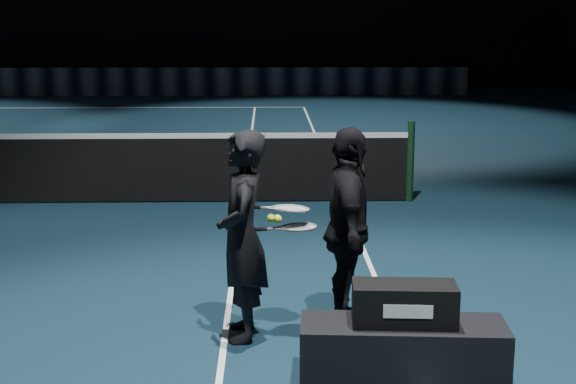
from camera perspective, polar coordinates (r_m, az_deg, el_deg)
name	(u,v)px	position (r m, az deg, el deg)	size (l,w,h in m)	color
net_post_right	(410,162)	(11.04, 8.69, 2.15)	(0.10, 0.10, 1.10)	black
sponsor_backdrop	(129,82)	(26.65, -11.22, 7.70)	(22.00, 0.15, 0.90)	black
player_bench	(403,352)	(5.68, 8.16, -11.20)	(1.41, 0.47, 0.42)	black
racket_bag	(404,304)	(5.55, 8.27, -7.86)	(0.70, 0.30, 0.28)	black
bag_signature	(408,312)	(5.41, 8.54, -8.42)	(0.33, 0.00, 0.09)	white
player_a	(242,236)	(6.18, -3.28, -3.16)	(0.60, 0.39, 1.64)	black
player_b	(348,230)	(6.37, 4.29, -2.70)	(0.96, 0.40, 1.64)	black
racket_lower	(299,227)	(6.25, 0.79, -2.51)	(0.68, 0.22, 0.03)	black
racket_upper	(292,209)	(6.25, 0.26, -1.19)	(0.68, 0.22, 0.03)	black
tennis_balls	(274,216)	(6.19, -0.97, -1.73)	(0.12, 0.10, 0.12)	#CBEC32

